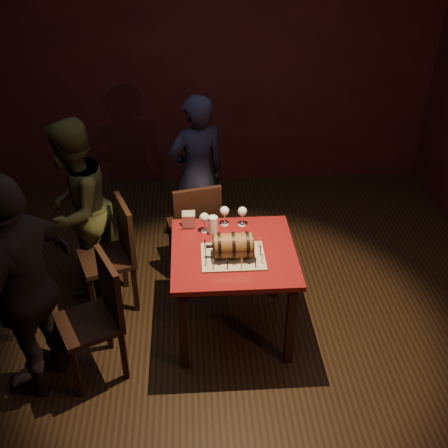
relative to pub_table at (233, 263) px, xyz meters
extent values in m
plane|color=black|center=(-0.16, 0.00, -0.64)|extent=(5.00, 5.00, 0.00)
cube|color=black|center=(-0.16, 2.50, 0.76)|extent=(5.00, 0.04, 2.80)
cube|color=#540E11|center=(0.00, 0.00, 0.09)|extent=(0.90, 0.90, 0.04)
cube|color=black|center=(-0.38, -0.38, -0.29)|extent=(0.06, 0.06, 0.71)
cube|color=black|center=(0.38, -0.38, -0.29)|extent=(0.06, 0.06, 0.71)
cube|color=black|center=(-0.38, 0.38, -0.29)|extent=(0.06, 0.06, 0.71)
cube|color=black|center=(0.38, 0.38, -0.29)|extent=(0.06, 0.06, 0.71)
cube|color=gray|center=(-0.01, -0.08, 0.12)|extent=(0.45, 0.35, 0.01)
cylinder|color=brown|center=(-0.01, -0.08, 0.21)|extent=(0.27, 0.18, 0.18)
cylinder|color=black|center=(-0.11, -0.08, 0.21)|extent=(0.02, 0.19, 0.19)
cylinder|color=black|center=(-0.01, -0.08, 0.21)|extent=(0.02, 0.19, 0.19)
cylinder|color=black|center=(0.09, -0.08, 0.21)|extent=(0.02, 0.19, 0.19)
cylinder|color=black|center=(-0.15, -0.08, 0.21)|extent=(0.01, 0.17, 0.17)
cylinder|color=black|center=(0.13, -0.08, 0.21)|extent=(0.01, 0.17, 0.17)
cylinder|color=black|center=(-0.17, -0.08, 0.21)|extent=(0.04, 0.02, 0.02)
sphere|color=black|center=(-0.19, -0.08, 0.21)|extent=(0.03, 0.03, 0.03)
cylinder|color=#E7D38A|center=(-0.16, -0.23, 0.16)|extent=(0.01, 0.01, 0.08)
cylinder|color=black|center=(-0.16, -0.23, 0.21)|extent=(0.00, 0.00, 0.01)
cylinder|color=black|center=(-0.06, -0.23, 0.16)|extent=(0.01, 0.01, 0.08)
cylinder|color=black|center=(-0.06, -0.23, 0.21)|extent=(0.00, 0.00, 0.01)
cylinder|color=#E7D38A|center=(0.04, -0.23, 0.16)|extent=(0.01, 0.01, 0.08)
cylinder|color=black|center=(0.04, -0.23, 0.21)|extent=(0.00, 0.00, 0.01)
cylinder|color=black|center=(0.14, -0.23, 0.16)|extent=(0.01, 0.01, 0.08)
cylinder|color=black|center=(0.14, -0.23, 0.21)|extent=(0.00, 0.00, 0.01)
cylinder|color=#E7D38A|center=(0.19, -0.18, 0.16)|extent=(0.01, 0.01, 0.08)
cylinder|color=black|center=(0.19, -0.18, 0.21)|extent=(0.00, 0.00, 0.01)
cylinder|color=black|center=(0.19, -0.08, 0.16)|extent=(0.01, 0.01, 0.08)
cylinder|color=black|center=(0.19, -0.08, 0.21)|extent=(0.00, 0.00, 0.01)
cylinder|color=#E7D38A|center=(0.19, 0.02, 0.16)|extent=(0.01, 0.01, 0.08)
cylinder|color=black|center=(0.19, 0.02, 0.21)|extent=(0.00, 0.00, 0.01)
cylinder|color=black|center=(0.14, 0.06, 0.16)|extent=(0.01, 0.01, 0.08)
cylinder|color=black|center=(0.14, 0.06, 0.21)|extent=(0.00, 0.00, 0.01)
cylinder|color=#E7D38A|center=(0.04, 0.06, 0.16)|extent=(0.01, 0.01, 0.08)
cylinder|color=black|center=(0.04, 0.06, 0.21)|extent=(0.00, 0.00, 0.01)
cylinder|color=black|center=(-0.06, 0.06, 0.16)|extent=(0.01, 0.01, 0.08)
cylinder|color=black|center=(-0.06, 0.06, 0.21)|extent=(0.00, 0.00, 0.01)
cylinder|color=#E7D38A|center=(-0.15, 0.06, 0.16)|extent=(0.01, 0.01, 0.08)
cylinder|color=black|center=(-0.15, 0.06, 0.21)|extent=(0.00, 0.00, 0.01)
cylinder|color=black|center=(-0.20, 0.02, 0.16)|extent=(0.01, 0.01, 0.08)
cylinder|color=black|center=(-0.20, 0.02, 0.21)|extent=(0.00, 0.00, 0.01)
cylinder|color=#E7D38A|center=(-0.20, -0.08, 0.16)|extent=(0.01, 0.01, 0.08)
cylinder|color=black|center=(-0.20, -0.08, 0.21)|extent=(0.00, 0.00, 0.01)
cylinder|color=black|center=(-0.20, -0.18, 0.16)|extent=(0.01, 0.01, 0.08)
cylinder|color=black|center=(-0.20, -0.18, 0.21)|extent=(0.00, 0.00, 0.01)
cylinder|color=silver|center=(-0.20, 0.27, 0.11)|extent=(0.06, 0.06, 0.01)
cylinder|color=silver|center=(-0.20, 0.27, 0.16)|extent=(0.01, 0.01, 0.09)
sphere|color=silver|center=(-0.20, 0.27, 0.23)|extent=(0.07, 0.07, 0.07)
sphere|color=#591114|center=(-0.20, 0.27, 0.23)|extent=(0.05, 0.05, 0.05)
cylinder|color=silver|center=(-0.04, 0.35, 0.11)|extent=(0.06, 0.06, 0.01)
cylinder|color=silver|center=(-0.04, 0.35, 0.16)|extent=(0.01, 0.01, 0.09)
sphere|color=silver|center=(-0.04, 0.35, 0.23)|extent=(0.07, 0.07, 0.07)
cylinder|color=silver|center=(0.09, 0.33, 0.11)|extent=(0.06, 0.06, 0.01)
cylinder|color=silver|center=(0.09, 0.33, 0.16)|extent=(0.01, 0.01, 0.09)
sphere|color=silver|center=(0.09, 0.33, 0.23)|extent=(0.07, 0.07, 0.07)
sphere|color=#BF594C|center=(0.09, 0.33, 0.23)|extent=(0.05, 0.05, 0.05)
cylinder|color=silver|center=(-0.14, 0.23, 0.18)|extent=(0.07, 0.07, 0.15)
cylinder|color=#9E5414|center=(-0.14, 0.23, 0.17)|extent=(0.06, 0.06, 0.11)
cylinder|color=white|center=(-0.14, 0.23, 0.23)|extent=(0.06, 0.06, 0.02)
cube|color=black|center=(-0.29, 0.78, -0.19)|extent=(0.48, 0.48, 0.04)
cube|color=black|center=(-0.16, 0.98, -0.43)|extent=(0.04, 0.04, 0.43)
cube|color=black|center=(-0.49, 0.91, -0.43)|extent=(0.04, 0.04, 0.43)
cube|color=black|center=(-0.08, 0.65, -0.43)|extent=(0.04, 0.04, 0.43)
cube|color=black|center=(-0.41, 0.58, -0.43)|extent=(0.04, 0.04, 0.43)
cube|color=black|center=(-0.25, 0.60, 0.06)|extent=(0.40, 0.13, 0.46)
cube|color=black|center=(-0.99, 0.36, -0.19)|extent=(0.51, 0.51, 0.04)
cube|color=black|center=(-1.21, 0.46, -0.43)|extent=(0.04, 0.04, 0.43)
cube|color=black|center=(-1.09, 0.14, -0.43)|extent=(0.04, 0.04, 0.43)
cube|color=black|center=(-0.89, 0.58, -0.43)|extent=(0.04, 0.04, 0.43)
cube|color=black|center=(-0.77, 0.26, -0.43)|extent=(0.04, 0.04, 0.43)
cube|color=black|center=(-0.82, 0.42, 0.06)|extent=(0.17, 0.39, 0.46)
cube|color=black|center=(-1.02, -0.38, -0.19)|extent=(0.53, 0.53, 0.04)
cube|color=black|center=(-1.25, -0.30, -0.43)|extent=(0.04, 0.04, 0.43)
cube|color=black|center=(-1.11, -0.61, -0.43)|extent=(0.04, 0.04, 0.43)
cube|color=black|center=(-0.94, -0.15, -0.43)|extent=(0.04, 0.04, 0.43)
cube|color=black|center=(-0.80, -0.46, -0.43)|extent=(0.04, 0.04, 0.43)
cube|color=black|center=(-0.86, -0.30, 0.06)|extent=(0.21, 0.38, 0.46)
imported|color=#191A32|center=(-0.24, 1.23, 0.10)|extent=(0.64, 0.54, 1.49)
imported|color=#3F4120|center=(-1.23, 0.63, 0.12)|extent=(0.77, 0.88, 1.52)
imported|color=black|center=(-1.37, -0.43, 0.18)|extent=(0.71, 1.04, 1.64)
camera|label=1|loc=(-0.28, -3.30, 2.47)|focal=45.00mm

